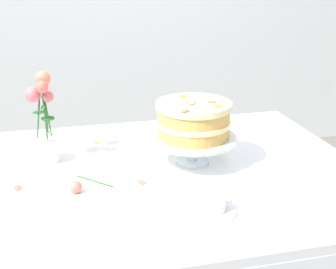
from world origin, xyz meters
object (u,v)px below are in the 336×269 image
Objects in this scene: cake_stand at (193,141)px; teacup at (212,204)px; fallen_rose at (77,187)px; layer_cake at (193,119)px; flower_vase at (45,126)px; dining_table at (153,200)px.

teacup is (-0.04, -0.32, -0.06)m from cake_stand.
layer_cake is at bearing 16.56° from fallen_rose.
layer_cake reaches higher than cake_stand.
teacup is at bearing -29.91° from fallen_rose.
flower_vase is at bearing 134.02° from teacup.
cake_stand is 0.33m from teacup.
flower_vase is at bearing 108.89° from fallen_rose.
dining_table is at bearing -30.11° from flower_vase.
layer_cake is at bearing 83.03° from teacup.
teacup is (0.11, -0.26, 0.12)m from dining_table.
layer_cake is at bearing -15.73° from flower_vase.
teacup reaches higher than dining_table.
cake_stand is (0.15, 0.05, 0.18)m from dining_table.
teacup is at bearing -45.98° from flower_vase.
flower_vase reaches higher than teacup.
cake_stand is 0.41m from fallen_rose.
flower_vase is 2.32× the size of teacup.
fallen_rose is (-0.24, -0.06, 0.11)m from dining_table.
dining_table is at bearing -160.02° from cake_stand.
fallen_rose reaches higher than dining_table.
cake_stand is at bearing -15.72° from flower_vase.
dining_table is 0.27m from fallen_rose.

